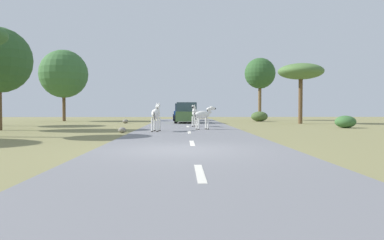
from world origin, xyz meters
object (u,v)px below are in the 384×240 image
bush_2 (345,122)px  rock_2 (122,130)px  zebra_2 (156,114)px  tree_5 (260,74)px  bush_1 (259,116)px  tree_2 (301,72)px  zebra_1 (204,115)px  rock_1 (125,121)px  car_0 (183,113)px  tree_1 (64,74)px  zebra_0 (195,113)px  car_1 (187,114)px

bush_2 → rock_2: size_ratio=3.33×
zebra_2 → tree_5: (9.82, 20.27, 4.09)m
zebra_2 → bush_1: 18.73m
tree_2 → bush_1: (-2.34, 5.40, -3.84)m
zebra_1 → rock_1: 11.87m
tree_2 → bush_2: tree_2 is taller
bush_2 → rock_2: bush_2 is taller
car_0 → tree_2: size_ratio=0.87×
tree_1 → rock_1: (7.03, -5.70, -4.57)m
zebra_0 → tree_2: tree_2 is taller
zebra_0 → bush_2: size_ratio=1.16×
rock_1 → zebra_2: bearing=-73.6°
rock_1 → car_1: bearing=-3.1°
zebra_0 → rock_1: 8.91m
zebra_1 → car_0: size_ratio=0.32×
car_0 → tree_2: bearing=144.6°
zebra_1 → tree_5: (7.18, 18.47, 4.19)m
tree_2 → zebra_0: bearing=-147.2°
zebra_1 → zebra_2: zebra_2 is taller
bush_2 → car_0: bearing=126.7°
zebra_1 → car_1: (-0.89, 9.84, -0.04)m
tree_5 → rock_1: tree_5 is taller
zebra_2 → rock_1: size_ratio=3.50×
zebra_1 → rock_1: (-6.15, 10.12, -0.71)m
zebra_1 → tree_2: (8.69, 9.23, 3.45)m
bush_1 → rock_1: bearing=-160.2°
zebra_0 → rock_1: (-5.77, 6.75, -0.77)m
zebra_2 → bush_2: (12.09, 4.09, -0.58)m
car_1 → tree_5: (8.07, 8.63, 4.23)m
zebra_1 → zebra_2: 3.20m
rock_1 → rock_2: size_ratio=1.17×
zebra_1 → rock_1: zebra_1 is taller
car_0 → bush_1: car_0 is taller
bush_1 → rock_1: (-12.50, -4.50, -0.32)m
tree_1 → bush_2: (22.63, -13.53, -4.34)m
tree_5 → bush_1: bearing=-102.2°
zebra_1 → bush_2: zebra_1 is taller
zebra_1 → tree_2: bearing=109.3°
zebra_2 → zebra_1: bearing=40.5°
tree_2 → rock_1: tree_2 is taller
rock_2 → bush_2: bearing=18.7°
car_0 → rock_2: bearing=81.5°
rock_1 → bush_2: bearing=-26.7°
car_1 → rock_2: (-3.48, -12.22, -0.70)m
zebra_2 → tree_2: (11.33, 11.03, 3.35)m
zebra_1 → rock_1: bearing=-176.2°
tree_5 → bush_2: size_ratio=5.00×
zebra_2 → car_0: size_ratio=0.38×
zebra_2 → tree_2: 16.16m
tree_2 → car_0: bearing=143.5°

